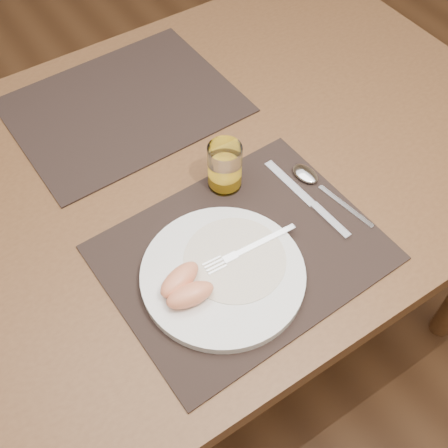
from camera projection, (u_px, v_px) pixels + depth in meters
ground at (201, 337)px, 1.67m from camera, size 5.00×5.00×0.00m
table at (189, 195)px, 1.14m from camera, size 1.40×0.90×0.75m
placemat_near at (242, 253)px, 0.95m from camera, size 0.46×0.37×0.00m
placemat_far at (124, 106)px, 1.17m from camera, size 0.46×0.36×0.00m
plate at (223, 275)px, 0.92m from camera, size 0.27×0.27×0.02m
plate_dressing at (235, 259)px, 0.92m from camera, size 0.17×0.17×0.00m
fork at (243, 251)px, 0.93m from camera, size 0.18×0.03×0.00m
knife at (313, 205)px, 1.01m from camera, size 0.03×0.22×0.01m
spoon at (311, 178)px, 1.04m from camera, size 0.05×0.19×0.01m
juice_glass at (225, 168)px, 1.01m from camera, size 0.06×0.06×0.09m
grapefruit_wedges at (185, 287)px, 0.87m from camera, size 0.09×0.09×0.03m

